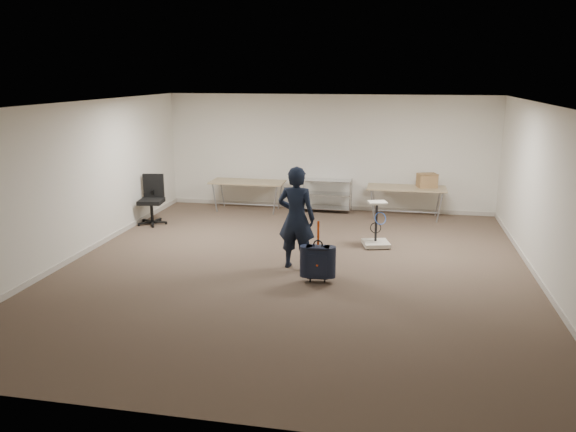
# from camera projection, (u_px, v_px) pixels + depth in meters

# --- Properties ---
(ground) EXTENTS (9.00, 9.00, 0.00)m
(ground) POSITION_uv_depth(u_px,v_px,m) (295.00, 268.00, 9.73)
(ground) COLOR #423528
(ground) RESTS_ON ground
(room_shell) EXTENTS (8.00, 9.00, 9.00)m
(room_shell) POSITION_uv_depth(u_px,v_px,m) (307.00, 243.00, 11.03)
(room_shell) COLOR white
(room_shell) RESTS_ON ground
(folding_table_left) EXTENTS (1.80, 0.75, 0.73)m
(folding_table_left) POSITION_uv_depth(u_px,v_px,m) (248.00, 183.00, 13.67)
(folding_table_left) COLOR #9B825F
(folding_table_left) RESTS_ON ground
(folding_table_right) EXTENTS (1.80, 0.75, 0.73)m
(folding_table_right) POSITION_uv_depth(u_px,v_px,m) (406.00, 189.00, 12.96)
(folding_table_right) COLOR #9B825F
(folding_table_right) RESTS_ON ground
(wire_shelf) EXTENTS (1.22, 0.47, 0.80)m
(wire_shelf) POSITION_uv_depth(u_px,v_px,m) (326.00, 194.00, 13.62)
(wire_shelf) COLOR silver
(wire_shelf) RESTS_ON ground
(person) EXTENTS (0.69, 0.50, 1.78)m
(person) POSITION_uv_depth(u_px,v_px,m) (296.00, 218.00, 9.54)
(person) COLOR black
(person) RESTS_ON ground
(suitcase) EXTENTS (0.38, 0.23, 1.02)m
(suitcase) POSITION_uv_depth(u_px,v_px,m) (318.00, 262.00, 8.99)
(suitcase) COLOR #151C30
(suitcase) RESTS_ON ground
(office_chair) EXTENTS (0.67, 0.67, 1.10)m
(office_chair) POSITION_uv_depth(u_px,v_px,m) (152.00, 209.00, 12.55)
(office_chair) COLOR black
(office_chair) RESTS_ON ground
(equipment_cart) EXTENTS (0.60, 0.60, 0.90)m
(equipment_cart) POSITION_uv_depth(u_px,v_px,m) (376.00, 235.00, 10.89)
(equipment_cart) COLOR beige
(equipment_cart) RESTS_ON ground
(cardboard_box) EXTENTS (0.50, 0.43, 0.32)m
(cardboard_box) POSITION_uv_depth(u_px,v_px,m) (427.00, 180.00, 12.92)
(cardboard_box) COLOR #A0684A
(cardboard_box) RESTS_ON folding_table_right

